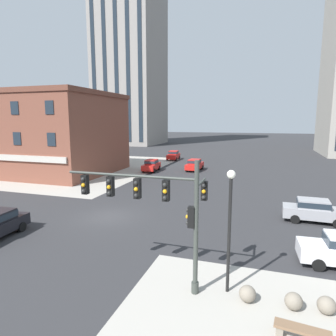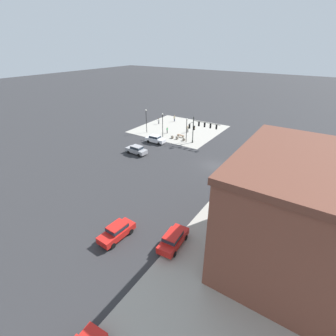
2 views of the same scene
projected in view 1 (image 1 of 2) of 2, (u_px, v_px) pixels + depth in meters
ground_plane at (108, 217)px, 22.92m from camera, size 320.00×320.00×0.00m
sidewalk_far_corner at (60, 166)px, 47.77m from camera, size 32.00×32.00×0.02m
traffic_signal_main at (162, 205)px, 12.84m from camera, size 6.22×2.09×5.80m
bollard_sphere_curb_a at (247, 294)px, 12.14m from camera, size 0.69×0.69×0.69m
bollard_sphere_curb_b at (294, 301)px, 11.64m from camera, size 0.69×0.69×0.69m
bollard_sphere_curb_c at (326, 305)px, 11.39m from camera, size 0.69×0.69×0.69m
bench_near_signal at (302, 332)px, 9.96m from camera, size 1.84×0.69×0.49m
street_lamp_corner_near at (230, 217)px, 12.38m from camera, size 0.36×0.36×5.38m
car_main_northbound_near at (314, 210)px, 21.60m from camera, size 4.45×1.99×1.68m
car_main_southbound_near at (151, 165)px, 43.25m from camera, size 2.16×4.53×1.68m
car_cross_eastbound at (173, 155)px, 55.69m from camera, size 2.13×4.52×1.68m
car_cross_westbound at (195, 164)px, 43.74m from camera, size 2.05×4.48×1.68m
storefront_block_near_corner at (45, 133)px, 42.21m from camera, size 19.68×15.35×11.14m
residential_tower_skyline_left at (130, 33)px, 88.64m from camera, size 18.22×19.07×66.23m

